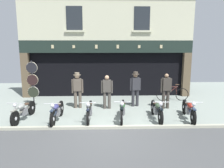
{
  "coord_description": "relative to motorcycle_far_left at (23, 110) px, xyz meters",
  "views": [
    {
      "loc": [
        -0.1,
        -7.45,
        3.03
      ],
      "look_at": [
        0.22,
        2.72,
        1.19
      ],
      "focal_mm": 34.54,
      "sensor_mm": 36.0,
      "label": 1
    }
  ],
  "objects": [
    {
      "name": "shopkeeper_center",
      "position": [
        3.42,
        1.55,
        0.49
      ],
      "size": [
        0.56,
        0.25,
        1.63
      ],
      "rotation": [
        0.0,
        0.0,
        3.13
      ],
      "color": "#47423D",
      "rests_on": "ground"
    },
    {
      "name": "assistant_far_right",
      "position": [
        6.25,
        1.48,
        0.53
      ],
      "size": [
        0.56,
        0.27,
        1.7
      ],
      "rotation": [
        0.0,
        0.0,
        3.28
      ],
      "color": "#38332D",
      "rests_on": "ground"
    },
    {
      "name": "tyre_sign_pole",
      "position": [
        -0.27,
        2.13,
        0.9
      ],
      "size": [
        0.56,
        0.06,
        2.29
      ],
      "color": "#232328",
      "rests_on": "ground"
    },
    {
      "name": "advert_board_near",
      "position": [
        5.46,
        4.3,
        1.22
      ],
      "size": [
        0.71,
        0.03,
        0.91
      ],
      "color": "silver"
    },
    {
      "name": "motorcycle_left",
      "position": [
        1.39,
        -0.16,
        0.01
      ],
      "size": [
        0.62,
        2.08,
        0.92
      ],
      "rotation": [
        0.0,
        0.0,
        3.12
      ],
      "color": "black",
      "rests_on": "ground"
    },
    {
      "name": "shop_facade",
      "position": [
        3.44,
        5.94,
        1.23
      ],
      "size": [
        10.21,
        4.42,
        5.89
      ],
      "color": "black",
      "rests_on": "ground"
    },
    {
      "name": "leaning_bicycle",
      "position": [
        7.06,
        2.97,
        -0.04
      ],
      "size": [
        1.78,
        0.5,
        0.95
      ],
      "rotation": [
        0.0,
        0.0,
        1.55
      ],
      "color": "black",
      "rests_on": "ground"
    },
    {
      "name": "salesman_right",
      "position": [
        4.84,
        1.92,
        0.56
      ],
      "size": [
        0.55,
        0.36,
        1.74
      ],
      "rotation": [
        0.0,
        0.0,
        3.36
      ],
      "color": "#2D2D33",
      "rests_on": "ground"
    },
    {
      "name": "salesman_left",
      "position": [
        1.99,
        1.71,
        0.57
      ],
      "size": [
        0.56,
        0.37,
        1.75
      ],
      "rotation": [
        0.0,
        0.0,
        3.23
      ],
      "color": "brown",
      "rests_on": "ground"
    },
    {
      "name": "motorcycle_center_right",
      "position": [
        5.45,
        -0.1,
        0.01
      ],
      "size": [
        0.62,
        1.98,
        0.92
      ],
      "rotation": [
        0.0,
        0.0,
        3.13
      ],
      "color": "black",
      "rests_on": "ground"
    },
    {
      "name": "motorcycle_right",
      "position": [
        6.78,
        -0.11,
        0.01
      ],
      "size": [
        0.62,
        2.08,
        0.92
      ],
      "rotation": [
        0.0,
        0.0,
        3.01
      ],
      "color": "black",
      "rests_on": "ground"
    },
    {
      "name": "motorcycle_center",
      "position": [
        4.03,
        -0.12,
        0.02
      ],
      "size": [
        0.62,
        2.0,
        0.94
      ],
      "rotation": [
        0.0,
        0.0,
        3.03
      ],
      "color": "black",
      "rests_on": "ground"
    },
    {
      "name": "motorcycle_center_left",
      "position": [
        2.69,
        -0.1,
        0.01
      ],
      "size": [
        0.62,
        1.99,
        0.92
      ],
      "rotation": [
        0.0,
        0.0,
        3.13
      ],
      "color": "black",
      "rests_on": "ground"
    },
    {
      "name": "motorcycle_far_left",
      "position": [
        0.0,
        0.0,
        0.0
      ],
      "size": [
        0.62,
        2.04,
        0.9
      ],
      "rotation": [
        0.0,
        0.0,
        3.04
      ],
      "color": "black",
      "rests_on": "ground"
    },
    {
      "name": "ground",
      "position": [
        3.44,
        -2.08,
        -0.45
      ],
      "size": [
        21.91,
        22.0,
        0.18
      ],
      "color": "gray"
    }
  ]
}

